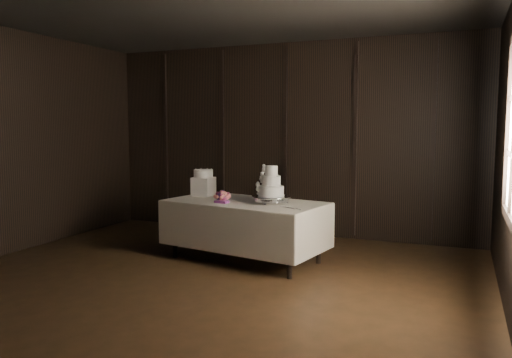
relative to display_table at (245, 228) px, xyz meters
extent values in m
cube|color=black|center=(-0.08, -1.73, -0.44)|extent=(6.04, 7.04, 0.04)
cube|color=black|center=(-0.08, 1.79, 1.08)|extent=(6.04, 0.04, 3.04)
cube|color=beige|center=(0.00, 0.00, 0.34)|extent=(2.13, 1.37, 0.01)
cube|color=white|center=(0.00, 0.00, -0.06)|extent=(1.96, 1.22, 0.71)
cylinder|color=silver|center=(0.36, -0.02, 0.39)|extent=(0.62, 0.62, 0.09)
cylinder|color=white|center=(0.36, -0.02, 0.50)|extent=(0.31, 0.31, 0.12)
cylinder|color=white|center=(0.36, -0.02, 0.62)|extent=(0.23, 0.23, 0.12)
cylinder|color=white|center=(0.36, -0.02, 0.74)|extent=(0.15, 0.15, 0.12)
cube|color=white|center=(-0.75, 0.28, 0.47)|extent=(0.26, 0.26, 0.25)
cylinder|color=white|center=(-0.75, 0.28, 0.65)|extent=(0.34, 0.34, 0.10)
cube|color=silver|center=(0.67, -0.29, 0.35)|extent=(0.33, 0.22, 0.01)
camera|label=1|loc=(2.51, -5.70, 1.27)|focal=35.00mm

